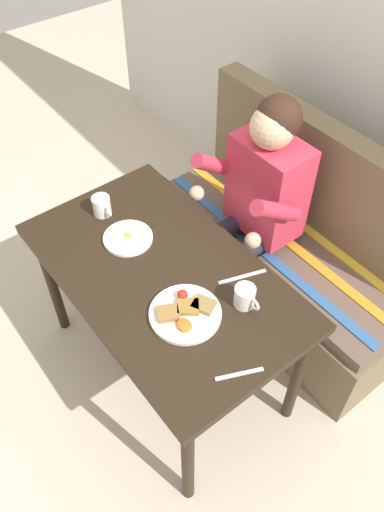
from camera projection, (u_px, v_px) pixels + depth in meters
The scene contains 10 objects.
ground_plane at pixel (168, 366), 2.58m from camera, with size 8.00×8.00×0.00m, color beige.
table at pixel (163, 285), 2.10m from camera, with size 1.20×0.70×0.73m.
couch at pixel (286, 252), 2.65m from camera, with size 1.44×0.56×1.00m.
person at pixel (256, 196), 2.32m from camera, with size 0.45×0.61×1.21m.
plate_breakfast at pixel (185, 312), 1.89m from camera, with size 0.27×0.27×0.05m.
plate_eggs at pixel (128, 238), 2.15m from camera, with size 0.21×0.21×0.04m.
coffee_mug at pixel (245, 296), 1.89m from camera, with size 0.12×0.08×0.09m.
coffee_mug_second at pixel (102, 206), 2.23m from camera, with size 0.12×0.08×0.09m.
fork at pixel (239, 374), 1.73m from camera, with size 0.01×0.17×0.01m, color silver.
knife at pixel (242, 277), 2.02m from camera, with size 0.01×0.20×0.01m, color silver.
Camera 1 is at (1.11, -0.72, 2.28)m, focal length 36.08 mm.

